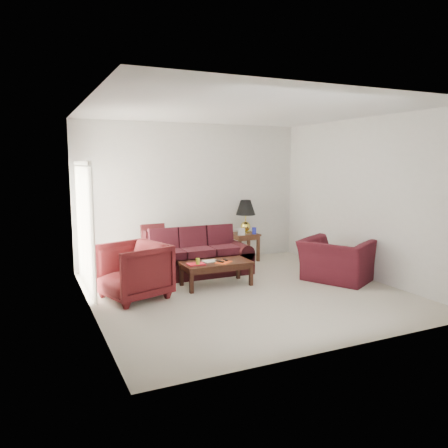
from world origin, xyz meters
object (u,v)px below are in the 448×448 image
sofa (196,253)px  floor_lamp (88,235)px  armchair_left (133,271)px  coffee_table (216,274)px  end_table (244,247)px  armchair_right (337,260)px

sofa → floor_lamp: size_ratio=1.30×
armchair_left → coffee_table: (1.51, 0.12, -0.24)m
sofa → end_table: 1.65m
floor_lamp → coffee_table: bearing=-37.5°
armchair_left → armchair_right: 3.69m
coffee_table → sofa: bearing=95.2°
armchair_left → end_table: bearing=103.0°
sofa → armchair_right: bearing=-38.0°
sofa → coffee_table: bearing=-90.1°
end_table → armchair_right: bearing=-71.1°
end_table → armchair_right: armchair_right is taller
sofa → coffee_table: sofa is taller
end_table → floor_lamp: size_ratio=0.37×
sofa → end_table: sofa is taller
sofa → end_table: (1.45, 0.77, -0.13)m
sofa → floor_lamp: 2.05m
end_table → coffee_table: (-1.39, -1.60, -0.09)m
sofa → armchair_right: size_ratio=1.80×
end_table → armchair_left: armchair_left is taller
sofa → end_table: bearing=23.4°
sofa → coffee_table: (0.06, -0.84, -0.22)m
armchair_right → coffee_table: 2.25m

